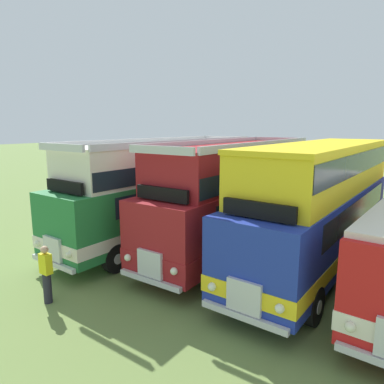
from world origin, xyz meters
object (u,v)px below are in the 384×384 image
bus_second_in_row (236,194)px  marshal_person (46,274)px  bus_first_in_row (167,187)px  bus_third_in_row (320,201)px

bus_second_in_row → marshal_person: 7.65m
bus_first_in_row → bus_second_in_row: size_ratio=1.11×
bus_first_in_row → bus_second_in_row: bearing=5.7°
bus_second_in_row → marshal_person: bearing=-107.8°
bus_third_in_row → marshal_person: 9.25m
bus_first_in_row → marshal_person: (1.04, -6.81, -1.48)m
bus_third_in_row → bus_first_in_row: bearing=-177.1°
bus_first_in_row → bus_third_in_row: bearing=2.9°
bus_first_in_row → marshal_person: size_ratio=6.65×
bus_third_in_row → bus_second_in_row: bearing=-179.9°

